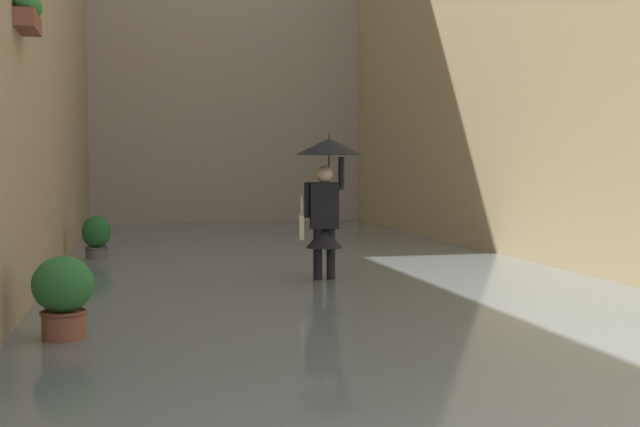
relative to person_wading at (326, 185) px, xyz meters
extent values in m
plane|color=#605B56|center=(-0.01, -1.48, -1.42)|extent=(60.00, 60.00, 0.00)
cube|color=slate|center=(-0.01, -1.48, -1.35)|extent=(8.10, 25.62, 0.14)
cube|color=brown|center=(3.54, 1.94, 1.69)|extent=(0.20, 0.70, 0.18)
ellipsoid|color=#387F3D|center=(3.54, 1.94, 1.85)|extent=(0.28, 0.76, 0.24)
cube|color=#2D2319|center=(0.11, -0.02, -1.37)|extent=(0.15, 0.25, 0.10)
cylinder|color=black|center=(0.11, -0.02, -0.95)|extent=(0.14, 0.14, 0.73)
cube|color=#2D2319|center=(-0.07, 0.01, -1.37)|extent=(0.15, 0.25, 0.10)
cylinder|color=black|center=(-0.07, 0.01, -0.95)|extent=(0.14, 0.14, 0.73)
cube|color=black|center=(0.02, 0.00, -0.27)|extent=(0.41, 0.28, 0.62)
cone|color=black|center=(0.02, 0.00, -0.71)|extent=(0.57, 0.57, 0.28)
sphere|color=#DBB293|center=(0.02, 0.00, 0.15)|extent=(0.23, 0.23, 0.23)
cylinder|color=black|center=(-0.20, 0.03, 0.16)|extent=(0.10, 0.10, 0.44)
cylinder|color=black|center=(0.25, -0.04, -0.20)|extent=(0.10, 0.10, 0.48)
cylinder|color=black|center=(-0.04, 0.01, 0.28)|extent=(0.02, 0.02, 0.48)
cone|color=black|center=(-0.04, 0.01, 0.52)|extent=(0.90, 0.90, 0.22)
cylinder|color=black|center=(-0.04, 0.01, 0.66)|extent=(0.01, 0.01, 0.08)
cube|color=beige|center=(0.33, -0.03, -0.57)|extent=(0.10, 0.29, 0.32)
torus|color=beige|center=(0.33, -0.03, -0.29)|extent=(0.07, 0.30, 0.30)
cylinder|color=brown|center=(3.15, 3.10, -1.23)|extent=(0.38, 0.38, 0.38)
torus|color=brown|center=(3.15, 3.10, -1.04)|extent=(0.42, 0.42, 0.04)
ellipsoid|color=#2D7033|center=(3.15, 3.10, -0.79)|extent=(0.54, 0.54, 0.50)
cylinder|color=#66605B|center=(3.13, -3.22, -1.26)|extent=(0.35, 0.35, 0.32)
torus|color=#56524E|center=(3.13, -3.22, -1.10)|extent=(0.39, 0.39, 0.04)
ellipsoid|color=#23602D|center=(3.13, -3.22, -0.83)|extent=(0.47, 0.47, 0.54)
camera|label=1|loc=(2.55, 10.52, 0.27)|focal=45.24mm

